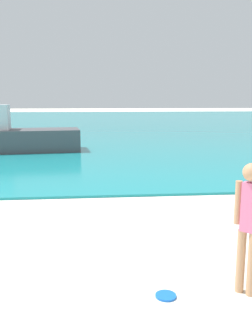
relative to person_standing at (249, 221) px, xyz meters
name	(u,v)px	position (x,y,z in m)	size (l,w,h in m)	color
water	(92,121)	(-1.60, 34.42, -0.85)	(160.00, 60.00, 0.06)	teal
person_standing	(249,221)	(0.00, 0.00, 0.00)	(0.27, 0.28, 1.55)	tan
frisbee	(166,296)	(-0.94, 0.01, -0.87)	(0.24, 0.24, 0.03)	blue
boat_near	(4,136)	(-5.40, 12.12, -0.14)	(5.96, 2.45, 1.97)	#4C4C51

